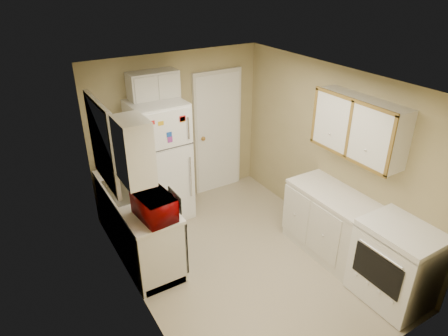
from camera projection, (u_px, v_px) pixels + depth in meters
floor at (243, 259)px, 5.31m from camera, size 3.80×3.80×0.00m
ceiling at (248, 81)px, 4.22m from camera, size 3.80×3.80×0.00m
wall_left at (133, 214)px, 4.12m from camera, size 3.80×3.80×0.00m
wall_right at (331, 155)px, 5.41m from camera, size 3.80×3.80×0.00m
wall_back at (178, 130)px, 6.22m from camera, size 2.80×2.80×0.00m
wall_front at (373, 275)px, 3.32m from camera, size 2.80×2.80×0.00m
left_counter at (138, 223)px, 5.29m from camera, size 0.60×1.80×0.90m
dishwasher at (176, 237)px, 4.95m from camera, size 0.03×0.58×0.72m
sink at (130, 191)px, 5.22m from camera, size 0.54×0.74×0.16m
microwave at (155, 206)px, 4.54m from camera, size 0.55×0.34×0.35m
soap_bottle at (113, 166)px, 5.55m from camera, size 0.09×0.09×0.17m
window_blinds at (103, 143)px, 4.76m from camera, size 0.10×0.98×1.08m
upper_cabinet_left at (134, 151)px, 4.09m from camera, size 0.30×0.45×0.70m
refrigerator at (160, 161)px, 5.89m from camera, size 0.77×0.75×1.83m
cabinet_over_fridge at (153, 86)px, 5.55m from camera, size 0.70×0.30×0.40m
interior_door at (218, 133)px, 6.59m from camera, size 0.86×0.06×2.08m
right_counter at (352, 237)px, 5.01m from camera, size 0.60×2.00×0.90m
stove at (396, 263)px, 4.50m from camera, size 0.67×0.82×0.99m
upper_cabinet_right at (359, 127)px, 4.69m from camera, size 0.30×1.20×0.70m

